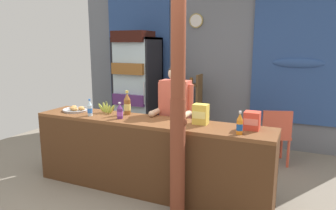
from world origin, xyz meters
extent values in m
plane|color=gray|center=(0.00, 1.10, 0.00)|extent=(7.18, 7.18, 0.00)
cube|color=slate|center=(0.00, 2.82, 1.37)|extent=(5.35, 0.12, 2.74)
cube|color=#2D4C89|center=(-1.45, 2.73, 1.62)|extent=(1.36, 0.04, 2.25)
ellipsoid|color=#2D4C89|center=(-1.45, 2.71, 1.51)|extent=(0.75, 0.10, 0.16)
cube|color=#2D4C89|center=(1.53, 2.73, 1.62)|extent=(1.46, 0.04, 2.25)
ellipsoid|color=#2D4C89|center=(1.53, 2.71, 1.51)|extent=(0.80, 0.10, 0.16)
cylinder|color=tan|center=(-0.24, 2.74, 2.23)|extent=(0.26, 0.03, 0.26)
cylinder|color=white|center=(-0.24, 2.73, 2.23)|extent=(0.22, 0.01, 0.22)
cube|color=beige|center=(1.17, 2.74, 1.56)|extent=(0.24, 0.02, 0.18)
cube|color=brown|center=(-0.03, 0.43, 0.89)|extent=(3.01, 0.54, 0.04)
cube|color=#4E2E18|center=(-0.03, 0.18, 0.44)|extent=(3.01, 0.04, 0.87)
cube|color=#4E2E18|center=(-1.49, 0.43, 0.44)|extent=(0.08, 0.49, 0.87)
cube|color=#4E2E18|center=(1.43, 0.43, 0.44)|extent=(0.08, 0.49, 0.87)
cylinder|color=brown|center=(0.52, 0.04, 0.64)|extent=(0.16, 0.16, 1.27)
cylinder|color=brown|center=(0.52, 0.04, 1.91)|extent=(0.15, 0.15, 1.27)
ellipsoid|color=brown|center=(0.60, 0.04, 1.04)|extent=(0.06, 0.05, 0.08)
cube|color=black|center=(-1.22, 2.57, 0.96)|extent=(0.76, 0.04, 1.93)
cube|color=black|center=(-1.57, 2.27, 0.96)|extent=(0.04, 0.64, 1.93)
cube|color=black|center=(-0.86, 2.27, 0.96)|extent=(0.04, 0.64, 1.93)
cube|color=black|center=(-1.22, 2.27, 1.91)|extent=(0.76, 0.64, 0.04)
cube|color=black|center=(-1.22, 2.27, 0.04)|extent=(0.76, 0.64, 0.08)
cube|color=silver|center=(-1.22, 1.96, 1.01)|extent=(0.70, 0.02, 1.77)
cylinder|color=#B7B7BC|center=(-0.90, 1.93, 0.96)|extent=(0.02, 0.02, 0.40)
cube|color=silver|center=(-1.22, 2.27, 0.71)|extent=(0.68, 0.56, 0.02)
cube|color=#56286B|center=(-1.22, 2.14, 0.82)|extent=(0.64, 0.52, 0.20)
cube|color=silver|center=(-1.22, 2.27, 1.27)|extent=(0.68, 0.56, 0.02)
cube|color=brown|center=(-1.22, 2.14, 1.38)|extent=(0.64, 0.52, 0.20)
cube|color=silver|center=(-1.22, 2.27, 1.83)|extent=(0.68, 0.56, 0.02)
cube|color=black|center=(-1.22, 2.14, 1.94)|extent=(0.64, 0.52, 0.20)
cube|color=brown|center=(-0.50, 2.45, 0.64)|extent=(0.04, 0.28, 1.28)
cube|color=brown|center=(-0.06, 2.45, 0.64)|extent=(0.04, 0.28, 1.28)
cube|color=brown|center=(-0.28, 2.45, 1.09)|extent=(0.44, 0.28, 0.02)
cylinder|color=#56286B|center=(-0.34, 2.45, 1.15)|extent=(0.05, 0.05, 0.11)
cylinder|color=brown|center=(-0.21, 2.45, 1.16)|extent=(0.06, 0.06, 0.12)
cube|color=brown|center=(-0.28, 2.45, 0.70)|extent=(0.44, 0.28, 0.02)
cylinder|color=#75C64C|center=(-0.34, 2.45, 0.79)|extent=(0.07, 0.07, 0.15)
cylinder|color=black|center=(-0.21, 2.45, 0.79)|extent=(0.06, 0.06, 0.14)
cube|color=brown|center=(-0.28, 2.45, 0.32)|extent=(0.44, 0.28, 0.02)
cylinder|color=#75C64C|center=(-0.34, 2.45, 0.40)|extent=(0.05, 0.05, 0.13)
cylinder|color=brown|center=(-0.21, 2.45, 0.39)|extent=(0.06, 0.06, 0.12)
cube|color=#E5563D|center=(1.28, 2.05, 0.44)|extent=(0.56, 0.56, 0.04)
cube|color=#E5563D|center=(1.34, 1.86, 0.66)|extent=(0.41, 0.17, 0.40)
cylinder|color=#E5563D|center=(1.40, 2.29, 0.22)|extent=(0.04, 0.04, 0.44)
cylinder|color=#E5563D|center=(1.04, 2.17, 0.22)|extent=(0.04, 0.04, 0.44)
cylinder|color=#E5563D|center=(1.52, 1.93, 0.22)|extent=(0.04, 0.04, 0.44)
cylinder|color=#E5563D|center=(1.16, 1.81, 0.22)|extent=(0.04, 0.04, 0.44)
cube|color=#E5563D|center=(1.47, 2.11, 0.56)|extent=(0.17, 0.39, 0.03)
cube|color=#E5563D|center=(1.09, 1.99, 0.56)|extent=(0.17, 0.39, 0.03)
cylinder|color=#28282D|center=(0.07, 0.86, 0.40)|extent=(0.11, 0.11, 0.80)
cylinder|color=#28282D|center=(0.23, 0.86, 0.40)|extent=(0.11, 0.11, 0.80)
cube|color=#D15B47|center=(0.15, 0.86, 1.08)|extent=(0.38, 0.20, 0.55)
sphere|color=#DBB28E|center=(0.15, 0.86, 1.44)|extent=(0.19, 0.19, 0.19)
ellipsoid|color=#2D2319|center=(0.15, 0.87, 1.48)|extent=(0.18, 0.18, 0.10)
cylinder|color=#D15B47|center=(-0.06, 0.86, 1.13)|extent=(0.08, 0.08, 0.36)
cylinder|color=#DBB28E|center=(-0.06, 0.71, 0.95)|extent=(0.07, 0.26, 0.07)
sphere|color=#DBB28E|center=(-0.06, 0.58, 0.95)|extent=(0.08, 0.08, 0.08)
cylinder|color=#D15B47|center=(0.36, 0.86, 1.13)|extent=(0.08, 0.08, 0.36)
cylinder|color=#DBB28E|center=(0.36, 0.71, 0.95)|extent=(0.07, 0.26, 0.07)
sphere|color=#DBB28E|center=(0.36, 0.58, 0.95)|extent=(0.08, 0.08, 0.08)
cylinder|color=brown|center=(-0.41, 0.58, 1.01)|extent=(0.09, 0.09, 0.19)
cone|color=brown|center=(-0.41, 0.58, 1.15)|extent=(0.09, 0.09, 0.09)
cylinder|color=#E5CC4C|center=(-0.41, 0.58, 1.21)|extent=(0.04, 0.04, 0.03)
cylinder|color=#E5D166|center=(-0.41, 0.58, 1.01)|extent=(0.09, 0.09, 0.09)
cylinder|color=silver|center=(-0.80, 0.32, 0.98)|extent=(0.06, 0.06, 0.14)
cone|color=silver|center=(-0.80, 0.32, 1.08)|extent=(0.06, 0.06, 0.06)
cylinder|color=blue|center=(-0.80, 0.32, 1.12)|extent=(0.03, 0.03, 0.02)
cylinder|color=blue|center=(-0.80, 0.32, 0.98)|extent=(0.06, 0.06, 0.06)
cylinder|color=orange|center=(1.10, 0.28, 0.99)|extent=(0.06, 0.06, 0.15)
cone|color=orange|center=(1.10, 0.28, 1.10)|extent=(0.06, 0.06, 0.07)
cylinder|color=white|center=(1.10, 0.28, 1.14)|extent=(0.03, 0.03, 0.02)
cylinder|color=#194C99|center=(1.10, 0.28, 0.99)|extent=(0.06, 0.06, 0.07)
cylinder|color=#56286B|center=(-0.37, 0.35, 0.98)|extent=(0.07, 0.07, 0.13)
cone|color=#56286B|center=(-0.37, 0.35, 1.07)|extent=(0.07, 0.07, 0.06)
cylinder|color=silver|center=(-0.37, 0.35, 1.10)|extent=(0.03, 0.03, 0.02)
cylinder|color=purple|center=(-0.37, 0.35, 0.98)|extent=(0.07, 0.07, 0.06)
cube|color=#EAD14C|center=(0.61, 0.51, 1.03)|extent=(0.17, 0.13, 0.23)
cube|color=#FFFF8C|center=(0.61, 0.44, 1.03)|extent=(0.15, 0.00, 0.08)
cube|color=#E5422D|center=(1.19, 0.52, 1.01)|extent=(0.16, 0.15, 0.19)
cube|color=#FF826D|center=(1.19, 0.44, 1.01)|extent=(0.15, 0.00, 0.07)
cylinder|color=#BCBCC1|center=(-1.16, 0.47, 0.92)|extent=(0.34, 0.34, 0.02)
torus|color=#BCBCC1|center=(-1.16, 0.47, 0.93)|extent=(0.35, 0.35, 0.02)
ellipsoid|color=#C68947|center=(-1.07, 0.48, 0.95)|extent=(0.10, 0.07, 0.04)
ellipsoid|color=tan|center=(-1.13, 0.54, 0.95)|extent=(0.07, 0.08, 0.04)
ellipsoid|color=tan|center=(-1.25, 0.53, 0.95)|extent=(0.08, 0.07, 0.04)
ellipsoid|color=#C68947|center=(-1.20, 0.45, 0.95)|extent=(0.08, 0.09, 0.04)
ellipsoid|color=#C68947|center=(-1.13, 0.41, 0.95)|extent=(0.10, 0.08, 0.05)
ellipsoid|color=#B7C647|center=(-0.79, 0.54, 0.97)|extent=(0.10, 0.04, 0.14)
ellipsoid|color=#B7C647|center=(-0.74, 0.55, 0.98)|extent=(0.07, 0.03, 0.15)
ellipsoid|color=#B7C647|center=(-0.70, 0.54, 0.98)|extent=(0.05, 0.03, 0.15)
ellipsoid|color=#B7C647|center=(-0.66, 0.52, 0.97)|extent=(0.06, 0.03, 0.13)
ellipsoid|color=#B7C647|center=(-0.61, 0.53, 0.97)|extent=(0.10, 0.04, 0.14)
cylinder|color=olive|center=(-0.70, 0.54, 1.04)|extent=(0.02, 0.02, 0.05)
camera|label=1|loc=(1.68, -2.77, 1.81)|focal=33.01mm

